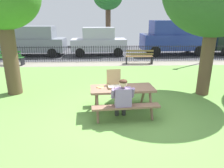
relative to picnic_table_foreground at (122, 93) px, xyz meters
name	(u,v)px	position (x,y,z in m)	size (l,w,h in m)	color
ground	(123,94)	(0.18, 1.57, -0.61)	(28.00, 11.75, 0.02)	#689A46
cobblestone_walkway	(115,64)	(0.18, 6.75, -0.60)	(28.00, 1.40, 0.01)	gray
street_asphalt	(111,52)	(0.18, 11.34, -0.60)	(28.00, 7.78, 0.01)	#424247
picnic_table_foreground	(122,93)	(0.00, 0.00, 0.00)	(1.91, 1.61, 0.79)	#835F4C
pizza_box_open	(114,82)	(-0.22, 0.13, 0.28)	(0.46, 0.48, 0.47)	tan
pizza_slice_on_table	(100,87)	(-0.62, 0.05, 0.18)	(0.26, 0.29, 0.02)	#F9D96A
adult_at_table	(122,98)	(-0.04, -0.51, 0.06)	(0.62, 0.61, 1.19)	#323232
iron_fence_streetside	(114,53)	(0.18, 7.45, -0.10)	(18.12, 0.03, 0.98)	black
park_bench_left	(9,58)	(-5.95, 6.61, -0.18)	(1.63, 0.60, 0.85)	#29682A
park_bench_center	(139,57)	(1.64, 6.61, -0.18)	(1.61, 0.50, 0.85)	brown
lamp_post_walkway	(206,21)	(5.42, 6.59, 1.88)	(0.28, 0.28, 4.06)	#2D382D
parked_car_left	(32,40)	(-5.54, 9.76, 0.50)	(4.63, 2.02, 2.08)	slate
parked_car_center	(99,41)	(-0.80, 9.76, 0.41)	(3.95, 1.93, 1.98)	#B1B1C3
parked_car_right	(174,37)	(4.70, 9.76, 0.71)	(4.76, 2.20, 2.46)	navy
far_tree_left	(1,4)	(-10.22, 16.36, 3.30)	(3.93, 3.93, 5.69)	brown
far_tree_center	(212,1)	(10.51, 16.36, 3.60)	(3.33, 3.33, 5.75)	brown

